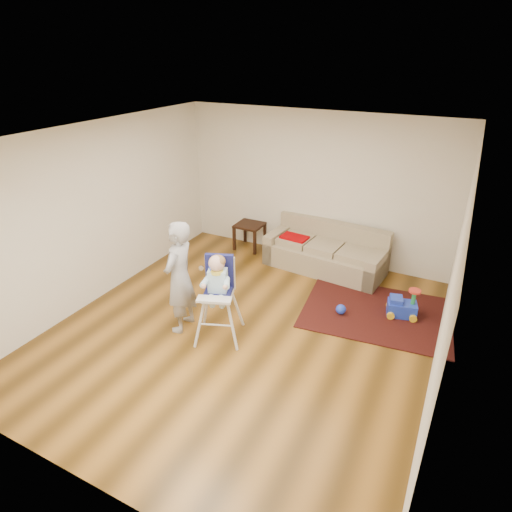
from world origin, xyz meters
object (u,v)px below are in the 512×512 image
at_px(high_chair, 218,299).
at_px(toy_ball, 341,309).
at_px(side_table, 250,236).
at_px(adult, 180,277).
at_px(ride_on_toy, 403,302).
at_px(sofa, 325,249).

bearing_deg(high_chair, toy_ball, 22.62).
xyz_separation_m(side_table, adult, (0.40, -2.83, 0.55)).
distance_m(ride_on_toy, toy_ball, 0.91).
bearing_deg(high_chair, adult, 165.28).
distance_m(ride_on_toy, adult, 3.28).
xyz_separation_m(sofa, high_chair, (-0.65, -2.56, 0.20)).
xyz_separation_m(toy_ball, adult, (-1.93, -1.32, 0.72)).
relative_size(sofa, high_chair, 1.74).
height_order(side_table, ride_on_toy, side_table).
bearing_deg(toy_ball, side_table, 147.13).
relative_size(side_table, ride_on_toy, 1.13).
bearing_deg(high_chair, sofa, 55.40).
distance_m(side_table, high_chair, 2.96).
relative_size(sofa, toy_ball, 14.28).
height_order(sofa, adult, adult).
xyz_separation_m(toy_ball, high_chair, (-1.36, -1.26, 0.51)).
bearing_deg(sofa, adult, -109.30).
height_order(ride_on_toy, adult, adult).
bearing_deg(side_table, toy_ball, -32.87).
relative_size(side_table, high_chair, 0.41).
xyz_separation_m(sofa, side_table, (-1.62, 0.21, -0.15)).
height_order(sofa, ride_on_toy, sofa).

